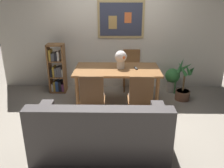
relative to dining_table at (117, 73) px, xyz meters
The scene contains 12 objects.
ground_plane 0.85m from the dining_table, 98.81° to the right, with size 12.00×12.00×0.00m, color gray.
wall_back_with_painting 1.21m from the dining_table, 94.51° to the left, with size 5.20×0.14×2.60m.
dining_table is the anchor object (origin of this frame).
dining_chair_far_right 0.91m from the dining_table, 68.49° to the left, with size 0.40×0.41×0.91m.
dining_chair_near_right 0.91m from the dining_table, 65.25° to the right, with size 0.40×0.41×0.91m.
dining_chair_near_left 0.92m from the dining_table, 116.39° to the right, with size 0.40×0.41×0.91m.
leather_couch 1.67m from the dining_table, 98.08° to the right, with size 1.80×0.84×0.84m.
bookshelf 1.48m from the dining_table, 154.72° to the left, with size 0.36×0.28×1.09m.
potted_ivy 1.45m from the dining_table, 28.01° to the left, with size 0.32×0.32×0.55m.
potted_palm 1.44m from the dining_table, ahead, with size 0.40×0.43×0.88m.
flower_vase 0.30m from the dining_table, 23.02° to the left, with size 0.23×0.22×0.34m.
tv_remote 0.37m from the dining_table, ahead, with size 0.07×0.16×0.02m.
Camera 1 is at (0.06, -3.82, 2.10)m, focal length 37.87 mm.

